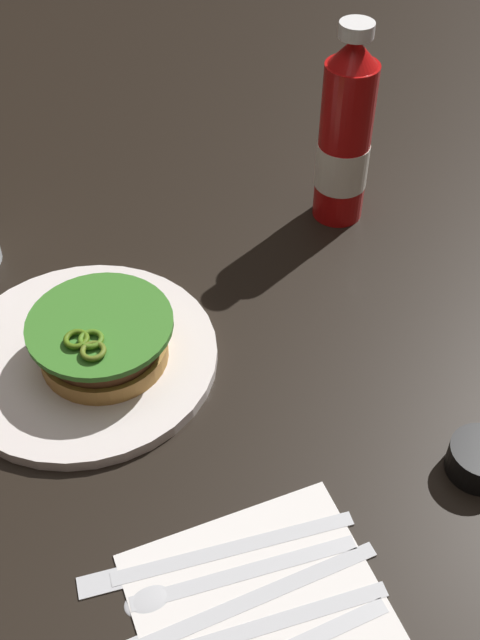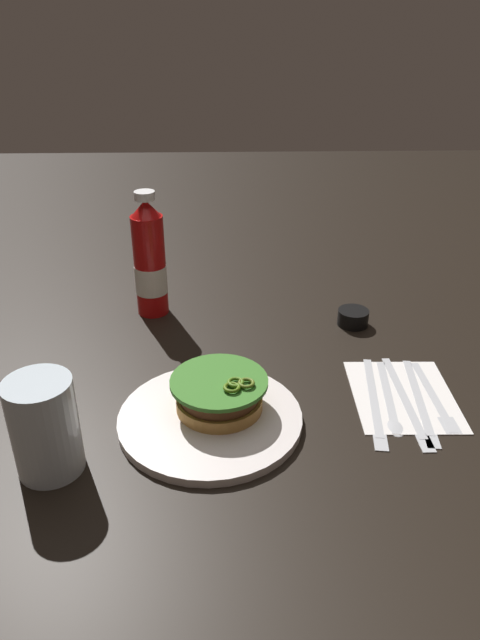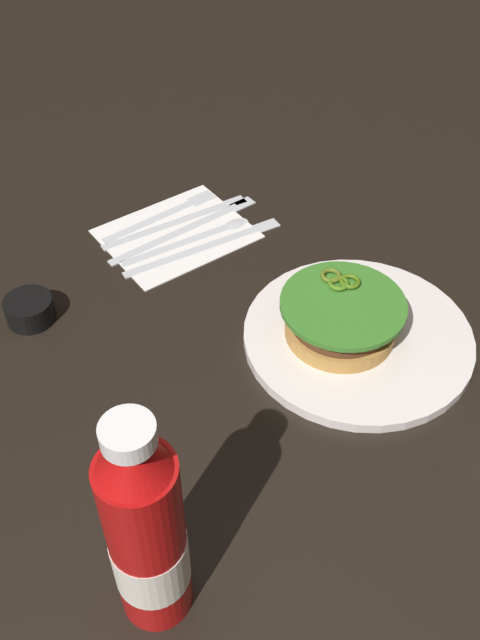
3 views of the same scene
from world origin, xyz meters
The scene contains 11 objects.
ground_plane centered at (0.00, 0.00, 0.00)m, with size 3.00×3.00×0.00m, color black.
dinner_plate centered at (0.15, -0.03, 0.01)m, with size 0.25×0.25×0.01m, color silver.
burger_sandwich centered at (0.13, -0.02, 0.04)m, with size 0.13×0.13×0.05m.
ketchup_bottle centered at (-0.18, -0.14, 0.10)m, with size 0.06×0.06×0.23m.
condiment_cup centered at (-0.12, 0.22, 0.01)m, with size 0.05×0.05×0.03m, color black.
napkin centered at (0.10, 0.25, 0.00)m, with size 0.18×0.14×0.00m, color white.
steak_knife centered at (0.12, 0.20, 0.00)m, with size 0.22×0.04×0.00m.
spoon_utensil centered at (0.12, 0.22, 0.00)m, with size 0.18×0.04×0.00m.
butter_knife centered at (0.12, 0.25, 0.00)m, with size 0.22×0.02×0.00m.
table_knife centered at (0.12, 0.27, 0.00)m, with size 0.21×0.04×0.00m.
fork_utensil centered at (0.12, 0.29, 0.00)m, with size 0.17×0.02×0.00m.
Camera 3 is at (-0.28, -0.38, 0.56)m, focal length 39.71 mm.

